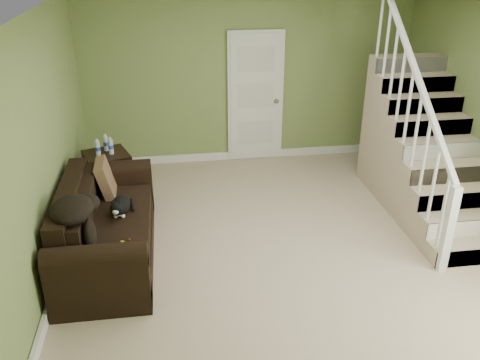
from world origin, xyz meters
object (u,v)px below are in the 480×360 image
object	(u,v)px
side_table	(109,175)
banana	(124,246)
sofa	(104,230)
cat	(121,206)

from	to	relation	value
side_table	banana	distance (m)	2.09
sofa	banana	world-z (taller)	sofa
sofa	side_table	bearing A→B (deg)	92.90
cat	banana	size ratio (longest dim) A/B	2.73
side_table	cat	size ratio (longest dim) A/B	1.63
side_table	banana	world-z (taller)	side_table
side_table	cat	distance (m)	1.39
cat	side_table	bearing A→B (deg)	109.86
side_table	sofa	bearing A→B (deg)	-87.10
sofa	cat	distance (m)	0.32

